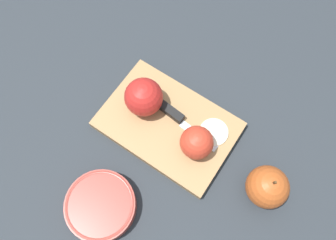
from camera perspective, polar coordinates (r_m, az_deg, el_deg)
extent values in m
plane|color=#282D33|center=(0.77, 0.00, -1.16)|extent=(4.00, 4.00, 0.00)
cube|color=#A37A4C|center=(0.76, 0.00, -0.86)|extent=(0.33, 0.25, 0.02)
sphere|color=red|center=(0.73, -4.26, 3.99)|extent=(0.09, 0.09, 0.09)
cylinder|color=#EFE5C6|center=(0.73, -4.85, 3.82)|extent=(0.06, 0.06, 0.08)
sphere|color=red|center=(0.70, 5.01, -3.93)|extent=(0.07, 0.07, 0.07)
cylinder|color=#EFE5C6|center=(0.70, 4.96, -4.44)|extent=(0.07, 0.02, 0.07)
cube|color=silver|center=(0.74, 5.46, -2.47)|extent=(0.10, 0.04, 0.00)
cube|color=black|center=(0.75, 0.27, 1.63)|extent=(0.08, 0.04, 0.02)
cylinder|color=#EFE5C6|center=(0.75, 7.97, -2.10)|extent=(0.07, 0.07, 0.00)
sphere|color=#AD4C1E|center=(0.72, 16.90, -11.08)|extent=(0.09, 0.09, 0.09)
cylinder|color=#4C3319|center=(0.67, 18.09, -10.30)|extent=(0.00, 0.01, 0.01)
cylinder|color=#99382D|center=(0.73, -11.58, -14.41)|extent=(0.15, 0.15, 0.04)
torus|color=#99382D|center=(0.71, -11.79, -14.27)|extent=(0.15, 0.15, 0.01)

